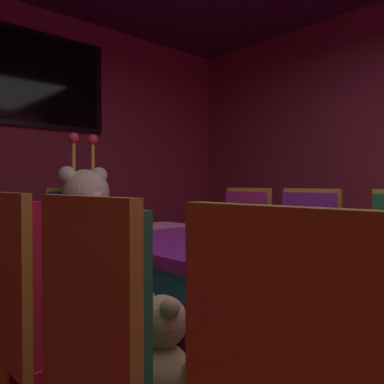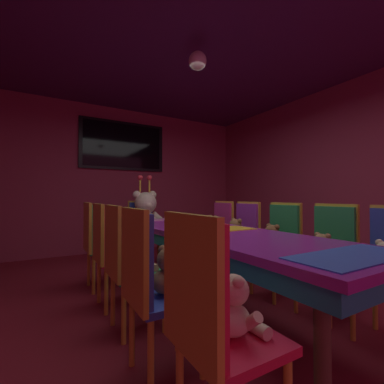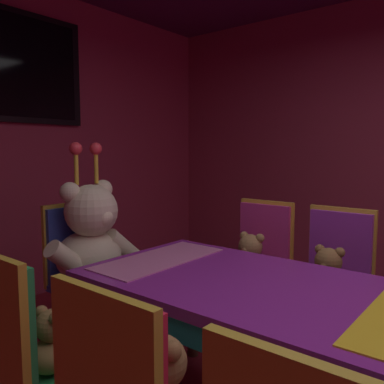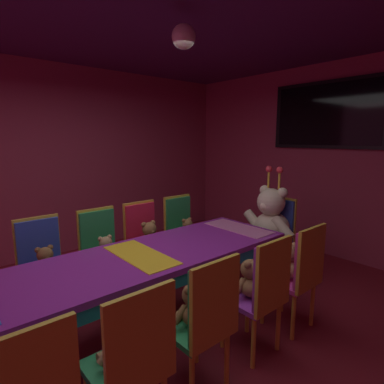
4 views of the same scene
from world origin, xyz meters
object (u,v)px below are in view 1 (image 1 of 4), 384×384
object	(u,v)px
teddy_right_3	(291,252)
king_teddy_bear	(87,219)
chair_left_2	(116,360)
throne_chair	(76,239)
chair_left_3	(30,307)
teddy_left_2	(163,352)
banquet_table	(316,278)
teddy_left_4	(14,278)
chair_right_4	(241,240)
teddy_right_4	(228,242)
chair_right_3	(304,249)
teddy_left_3	(71,298)
wall_tv	(25,77)

from	to	relation	value
teddy_right_3	king_teddy_bear	xyz separation A→B (m)	(-0.72, 1.27, 0.16)
chair_left_2	throne_chair	bearing A→B (deg)	66.70
chair_left_3	teddy_left_2	bearing A→B (deg)	-74.43
banquet_table	throne_chair	bearing A→B (deg)	90.00
chair_left_2	king_teddy_bear	bearing A→B (deg)	64.77
teddy_left_4	chair_right_4	distance (m)	1.60
chair_left_3	teddy_right_3	distance (m)	1.58
banquet_table	teddy_right_4	bearing A→B (deg)	56.87
chair_left_2	teddy_right_3	distance (m)	1.67
banquet_table	king_teddy_bear	size ratio (longest dim) A/B	3.17
chair_right_4	banquet_table	bearing A→B (deg)	51.87
banquet_table	chair_left_2	world-z (taller)	chair_left_2
banquet_table	chair_right_3	bearing A→B (deg)	33.78
teddy_left_3	teddy_left_4	distance (m)	0.58
teddy_left_4	teddy_right_3	xyz separation A→B (m)	(1.45, -0.56, 0.02)
king_teddy_bear	wall_tv	size ratio (longest dim) A/B	0.57
throne_chair	king_teddy_bear	distance (m)	0.23
chair_left_3	chair_right_4	size ratio (longest dim) A/B	1.00
teddy_left_2	chair_right_3	xyz separation A→B (m)	(1.58, 0.55, 0.02)
banquet_table	throne_chair	xyz separation A→B (m)	(0.00, 2.02, -0.06)
teddy_left_2	king_teddy_bear	distance (m)	1.97
chair_left_2	king_teddy_bear	size ratio (longest dim) A/B	1.06
banquet_table	wall_tv	xyz separation A→B (m)	(0.00, 3.11, 1.39)
teddy_left_2	teddy_left_4	bearing A→B (deg)	90.79
chair_left_3	teddy_left_3	world-z (taller)	chair_left_3
chair_right_3	teddy_right_4	distance (m)	0.55
banquet_table	teddy_right_3	size ratio (longest dim) A/B	8.73
chair_right_3	teddy_right_4	world-z (taller)	chair_right_3
banquet_table	chair_right_4	distance (m)	1.41
chair_right_4	wall_tv	size ratio (longest dim) A/B	0.60
chair_left_2	teddy_right_3	bearing A→B (deg)	19.35
banquet_table	king_teddy_bear	world-z (taller)	king_teddy_bear
teddy_right_4	teddy_right_3	bearing A→B (deg)	89.17
teddy_right_3	throne_chair	distance (m)	1.61
chair_right_4	king_teddy_bear	xyz separation A→B (m)	(-0.87, 0.74, 0.16)
chair_left_3	teddy_right_3	world-z (taller)	chair_left_3
banquet_table	teddy_left_2	size ratio (longest dim) A/B	10.28
throne_chair	wall_tv	distance (m)	1.82
teddy_left_2	teddy_left_4	size ratio (longest dim) A/B	1.02
banquet_table	teddy_left_3	distance (m)	0.91
chair_left_2	teddy_right_4	bearing A→B (deg)	34.43
teddy_left_3	teddy_left_4	world-z (taller)	teddy_left_3
teddy_left_2	teddy_right_3	size ratio (longest dim) A/B	0.85
chair_right_3	throne_chair	world-z (taller)	same
chair_right_3	teddy_right_3	xyz separation A→B (m)	(-0.15, 0.00, -0.00)
teddy_right_3	chair_left_2	bearing A→B (deg)	19.35
chair_left_2	teddy_left_4	world-z (taller)	chair_left_2
throne_chair	banquet_table	bearing A→B (deg)	-0.00
teddy_left_2	throne_chair	xyz separation A→B (m)	(0.72, 1.99, 0.02)
chair_left_3	chair_left_2	bearing A→B (deg)	-89.26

